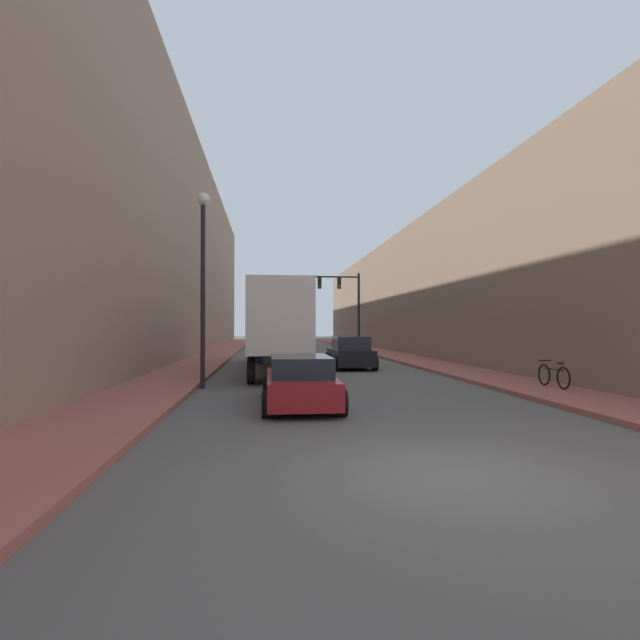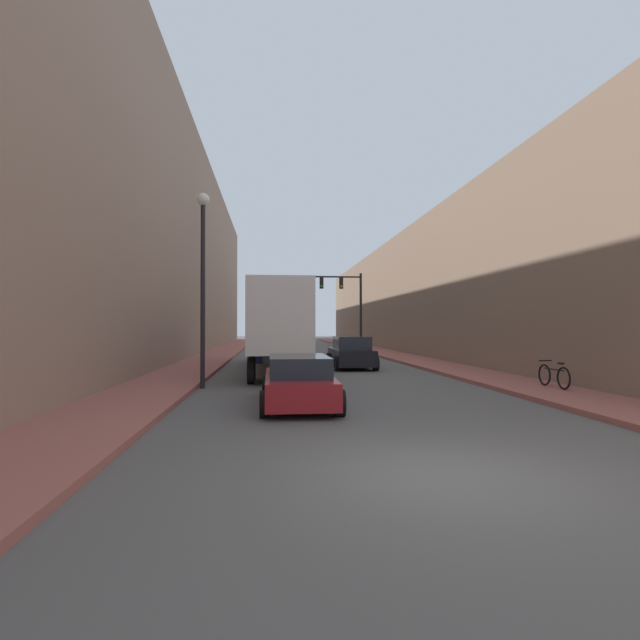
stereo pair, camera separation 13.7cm
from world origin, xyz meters
TOP-DOWN VIEW (x-y plane):
  - ground_plane at (0.00, 0.00)m, footprint 200.00×200.00m
  - sidewalk_right at (6.27, 30.00)m, footprint 2.66×80.00m
  - sidewalk_left at (-6.27, 30.00)m, footprint 2.66×80.00m
  - building_right at (10.60, 30.00)m, footprint 6.00×80.00m
  - building_left at (-10.60, 30.00)m, footprint 6.00×80.00m
  - semi_truck at (-2.11, 17.49)m, footprint 2.44×13.97m
  - sedan_car at (-1.70, 6.54)m, footprint 2.01×4.73m
  - suv_car at (1.62, 18.25)m, footprint 2.11×4.56m
  - traffic_signal_gantry at (3.06, 32.90)m, footprint 6.50×0.35m
  - street_lamp at (-4.79, 10.58)m, footprint 0.44×0.44m
  - parked_bicycle at (6.70, 8.46)m, footprint 0.44×1.82m

SIDE VIEW (x-z plane):
  - ground_plane at x=0.00m, z-range 0.00..0.00m
  - sidewalk_right at x=6.27m, z-range 0.00..0.15m
  - sidewalk_left at x=-6.27m, z-range 0.00..0.15m
  - parked_bicycle at x=6.70m, z-range 0.10..0.96m
  - sedan_car at x=-1.70m, z-range -0.03..1.32m
  - suv_car at x=1.62m, z-range -0.04..1.58m
  - semi_truck at x=-2.11m, z-range 0.28..4.21m
  - street_lamp at x=-4.79m, z-range 0.96..7.71m
  - traffic_signal_gantry at x=3.06m, z-range 1.38..7.80m
  - building_right at x=10.60m, z-range 0.00..9.51m
  - building_left at x=-10.60m, z-range 0.00..15.91m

